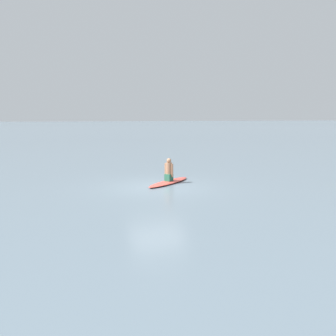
{
  "coord_description": "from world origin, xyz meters",
  "views": [
    {
      "loc": [
        3.92,
        15.16,
        3.12
      ],
      "look_at": [
        -0.8,
        -1.06,
        0.66
      ],
      "focal_mm": 38.31,
      "sensor_mm": 36.0,
      "label": 1
    }
  ],
  "objects": [
    {
      "name": "person_paddler",
      "position": [
        -0.73,
        -0.66,
        0.6
      ],
      "size": [
        0.45,
        0.44,
        1.06
      ],
      "rotation": [
        0.0,
        0.0,
        -2.42
      ],
      "color": "#26664C",
      "rests_on": "surfboard"
    },
    {
      "name": "ground_plane",
      "position": [
        0.0,
        0.0,
        0.0
      ],
      "size": [
        400.0,
        400.0,
        0.0
      ],
      "primitive_type": "plane",
      "color": "slate"
    },
    {
      "name": "surfboard",
      "position": [
        -0.73,
        -0.66,
        0.06
      ],
      "size": [
        2.8,
        2.57,
        0.12
      ],
      "primitive_type": "ellipsoid",
      "rotation": [
        0.0,
        0.0,
        -2.42
      ],
      "color": "#D84C3F",
      "rests_on": "ground"
    }
  ]
}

